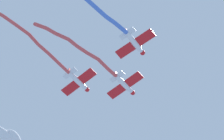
# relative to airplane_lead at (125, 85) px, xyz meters

# --- Properties ---
(airplane_lead) EXTENTS (6.20, 7.95, 2.02)m
(airplane_lead) POSITION_rel_airplane_lead_xyz_m (0.00, 0.00, 0.00)
(airplane_lead) COLOR white
(smoke_trail_lead) EXTENTS (18.19, 4.71, 1.39)m
(smoke_trail_lead) POSITION_rel_airplane_lead_xyz_m (-11.23, -3.92, 0.26)
(smoke_trail_lead) COLOR #DB4C4C
(airplane_left_wing) EXTENTS (6.20, 7.96, 2.02)m
(airplane_left_wing) POSITION_rel_airplane_lead_xyz_m (-8.69, 2.83, 0.00)
(airplane_left_wing) COLOR white
(smoke_trail_left_wing) EXTENTS (17.68, 6.70, 2.28)m
(smoke_trail_left_wing) POSITION_rel_airplane_lead_xyz_m (-19.63, -1.93, 0.76)
(smoke_trail_left_wing) COLOR #DB4C4C
(airplane_right_wing) EXTENTS (6.19, 7.83, 2.02)m
(airplane_right_wing) POSITION_rel_airplane_lead_xyz_m (-1.91, -8.93, 0.30)
(airplane_right_wing) COLOR white
(smoke_trail_right_wing) EXTENTS (14.54, 5.39, 1.73)m
(smoke_trail_right_wing) POSITION_rel_airplane_lead_xyz_m (-11.25, -12.72, 0.22)
(smoke_trail_right_wing) COLOR #4C75DB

